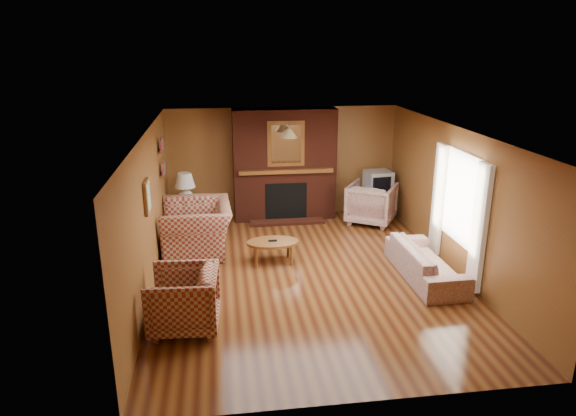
{
  "coord_description": "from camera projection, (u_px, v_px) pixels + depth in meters",
  "views": [
    {
      "loc": [
        -1.39,
        -7.73,
        3.7
      ],
      "look_at": [
        -0.25,
        0.6,
        0.99
      ],
      "focal_mm": 32.0,
      "sensor_mm": 36.0,
      "label": 1
    }
  ],
  "objects": [
    {
      "name": "floral_sofa",
      "position": [
        426.0,
        262.0,
        8.42
      ],
      "size": [
        0.77,
        1.92,
        0.56
      ],
      "primitive_type": "imported",
      "rotation": [
        0.0,
        0.0,
        1.59
      ],
      "color": "beige",
      "rests_on": "floor"
    },
    {
      "name": "side_table",
      "position": [
        187.0,
        218.0,
        10.57
      ],
      "size": [
        0.43,
        0.43,
        0.53
      ],
      "primitive_type": "cube",
      "rotation": [
        0.0,
        0.0,
        0.08
      ],
      "color": "brown",
      "rests_on": "floor"
    },
    {
      "name": "ceiling",
      "position": [
        310.0,
        132.0,
        7.87
      ],
      "size": [
        6.5,
        6.5,
        0.0
      ],
      "primitive_type": "plane",
      "rotation": [
        3.14,
        0.0,
        0.0
      ],
      "color": "silver",
      "rests_on": "wall_back"
    },
    {
      "name": "wall_right",
      "position": [
        456.0,
        200.0,
        8.56
      ],
      "size": [
        0.0,
        6.5,
        6.5
      ],
      "primitive_type": "plane",
      "rotation": [
        1.57,
        0.0,
        -1.57
      ],
      "color": "brown",
      "rests_on": "floor"
    },
    {
      "name": "window_right",
      "position": [
        458.0,
        208.0,
        8.39
      ],
      "size": [
        0.1,
        1.85,
        2.0
      ],
      "color": "beige",
      "rests_on": "wall_right"
    },
    {
      "name": "wall_front",
      "position": [
        364.0,
        303.0,
        5.18
      ],
      "size": [
        6.5,
        0.0,
        6.5
      ],
      "primitive_type": "plane",
      "rotation": [
        -1.57,
        0.0,
        0.0
      ],
      "color": "brown",
      "rests_on": "floor"
    },
    {
      "name": "pendant_light",
      "position": [
        289.0,
        133.0,
        10.16
      ],
      "size": [
        0.36,
        0.36,
        0.48
      ],
      "color": "black",
      "rests_on": "ceiling"
    },
    {
      "name": "coffee_table",
      "position": [
        273.0,
        244.0,
        8.98
      ],
      "size": [
        0.91,
        0.56,
        0.42
      ],
      "color": "brown",
      "rests_on": "floor"
    },
    {
      "name": "table_lamp",
      "position": [
        185.0,
        188.0,
        10.37
      ],
      "size": [
        0.41,
        0.41,
        0.68
      ],
      "color": "white",
      "rests_on": "side_table"
    },
    {
      "name": "tv_stand",
      "position": [
        377.0,
        204.0,
        11.43
      ],
      "size": [
        0.5,
        0.46,
        0.55
      ],
      "primitive_type": "cube",
      "rotation": [
        0.0,
        0.0,
        0.01
      ],
      "color": "black",
      "rests_on": "floor"
    },
    {
      "name": "plaid_armchair",
      "position": [
        183.0,
        300.0,
        6.87
      ],
      "size": [
        0.98,
        0.96,
        0.85
      ],
      "primitive_type": "imported",
      "rotation": [
        0.0,
        0.0,
        -1.63
      ],
      "color": "maroon",
      "rests_on": "floor"
    },
    {
      "name": "botanical_print",
      "position": [
        147.0,
        197.0,
        7.53
      ],
      "size": [
        0.05,
        0.4,
        0.5
      ],
      "color": "brown",
      "rests_on": "wall_left"
    },
    {
      "name": "wall_left",
      "position": [
        149.0,
        213.0,
        7.92
      ],
      "size": [
        0.0,
        6.5,
        6.5
      ],
      "primitive_type": "plane",
      "rotation": [
        1.57,
        0.0,
        1.57
      ],
      "color": "brown",
      "rests_on": "floor"
    },
    {
      "name": "wall_back",
      "position": [
        283.0,
        162.0,
        11.3
      ],
      "size": [
        6.5,
        0.0,
        6.5
      ],
      "primitive_type": "plane",
      "rotation": [
        1.57,
        0.0,
        0.0
      ],
      "color": "brown",
      "rests_on": "floor"
    },
    {
      "name": "floor",
      "position": [
        308.0,
        274.0,
        8.61
      ],
      "size": [
        6.5,
        6.5,
        0.0
      ],
      "primitive_type": "plane",
      "color": "#451F0E",
      "rests_on": "ground"
    },
    {
      "name": "fireplace",
      "position": [
        285.0,
        166.0,
        11.06
      ],
      "size": [
        2.2,
        0.82,
        2.4
      ],
      "color": "#4A1B10",
      "rests_on": "floor"
    },
    {
      "name": "bookshelf",
      "position": [
        163.0,
        157.0,
        9.57
      ],
      "size": [
        0.09,
        0.55,
        0.71
      ],
      "color": "brown",
      "rests_on": "wall_left"
    },
    {
      "name": "plaid_loveseat",
      "position": [
        197.0,
        228.0,
        9.43
      ],
      "size": [
        1.29,
        1.46,
        0.92
      ],
      "primitive_type": "imported",
      "rotation": [
        0.0,
        0.0,
        -1.53
      ],
      "color": "maroon",
      "rests_on": "floor"
    },
    {
      "name": "crt_tv",
      "position": [
        378.0,
        182.0,
        11.26
      ],
      "size": [
        0.59,
        0.59,
        0.49
      ],
      "color": "#A9ACB1",
      "rests_on": "tv_stand"
    },
    {
      "name": "floral_armchair",
      "position": [
        372.0,
        203.0,
        10.96
      ],
      "size": [
        1.29,
        1.3,
        0.87
      ],
      "primitive_type": "imported",
      "rotation": [
        0.0,
        0.0,
        2.59
      ],
      "color": "beige",
      "rests_on": "floor"
    }
  ]
}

